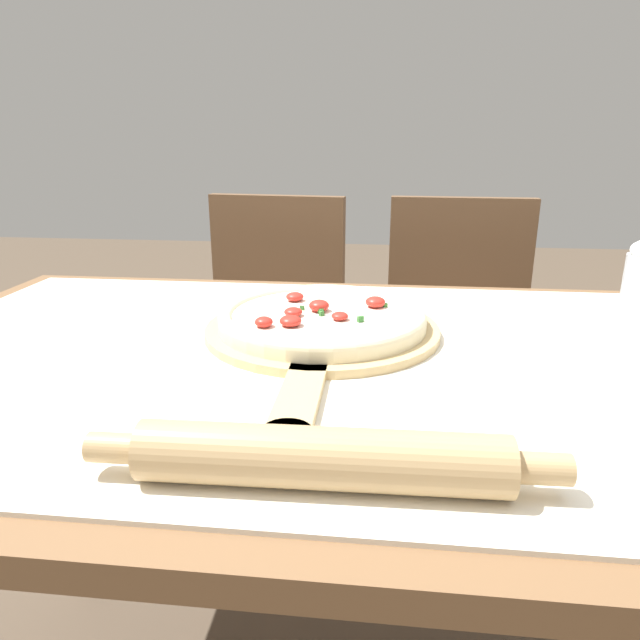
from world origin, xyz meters
name	(u,v)px	position (x,y,z in m)	size (l,w,h in m)	color
dining_table	(336,436)	(0.00, 0.00, 0.64)	(1.32, 0.80, 0.75)	brown
towel_cloth	(337,356)	(0.00, 0.00, 0.75)	(1.24, 0.72, 0.00)	white
pizza_peel	(321,334)	(-0.03, 0.06, 0.76)	(0.34, 0.51, 0.01)	tan
pizza	(322,317)	(-0.03, 0.08, 0.78)	(0.30, 0.30, 0.04)	beige
rolling_pin	(322,458)	(0.01, -0.30, 0.78)	(0.39, 0.06, 0.05)	tan
chair_left	(270,335)	(-0.25, 0.76, 0.51)	(0.44, 0.44, 0.88)	brown
chair_right	(456,342)	(0.26, 0.76, 0.51)	(0.42, 0.42, 0.88)	brown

